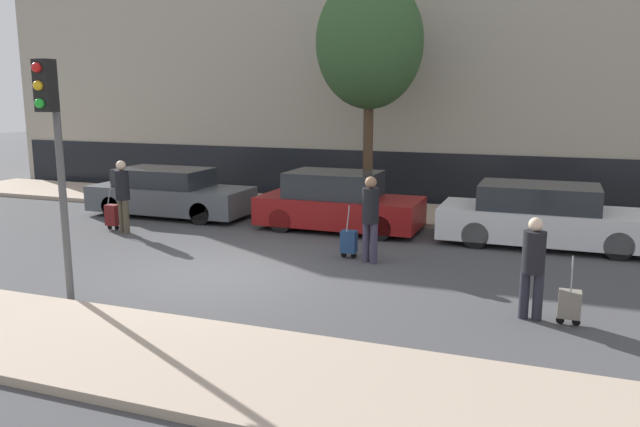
% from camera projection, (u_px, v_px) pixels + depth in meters
% --- Properties ---
extents(ground_plane, '(80.00, 80.00, 0.00)m').
position_uv_depth(ground_plane, '(221.00, 274.00, 11.94)').
color(ground_plane, '#424244').
extents(sidewalk_near, '(28.00, 2.50, 0.12)m').
position_uv_depth(sidewalk_near, '(83.00, 343.00, 8.48)').
color(sidewalk_near, tan).
rests_on(sidewalk_near, ground_plane).
extents(sidewalk_far, '(28.00, 3.00, 0.12)m').
position_uv_depth(sidewalk_far, '(339.00, 209.00, 18.36)').
color(sidewalk_far, tan).
rests_on(sidewalk_far, ground_plane).
extents(building_facade, '(28.00, 3.10, 9.87)m').
position_uv_depth(building_facade, '(376.00, 47.00, 20.86)').
color(building_facade, '#A89E8C').
rests_on(building_facade, ground_plane).
extents(parked_car_0, '(4.60, 1.72, 1.34)m').
position_uv_depth(parked_car_0, '(169.00, 194.00, 17.54)').
color(parked_car_0, '#4C5156').
rests_on(parked_car_0, ground_plane).
extents(parked_car_1, '(4.08, 1.79, 1.47)m').
position_uv_depth(parked_car_1, '(338.00, 203.00, 15.74)').
color(parked_car_1, maroon).
rests_on(parked_car_1, ground_plane).
extents(parked_car_2, '(4.69, 1.84, 1.39)m').
position_uv_depth(parked_car_2, '(544.00, 217.00, 14.10)').
color(parked_car_2, silver).
rests_on(parked_car_2, ground_plane).
extents(pedestrian_left, '(0.34, 0.34, 1.80)m').
position_uv_depth(pedestrian_left, '(122.00, 192.00, 15.27)').
color(pedestrian_left, '#4C4233').
rests_on(pedestrian_left, ground_plane).
extents(trolley_left, '(0.34, 0.29, 1.19)m').
position_uv_depth(trolley_left, '(113.00, 215.00, 15.76)').
color(trolley_left, maroon).
rests_on(trolley_left, ground_plane).
extents(pedestrian_center, '(0.34, 0.34, 1.77)m').
position_uv_depth(pedestrian_center, '(370.00, 214.00, 12.56)').
color(pedestrian_center, '#383347').
rests_on(pedestrian_center, ground_plane).
extents(trolley_center, '(0.34, 0.29, 1.13)m').
position_uv_depth(trolley_center, '(349.00, 242.00, 13.04)').
color(trolley_center, navy).
rests_on(trolley_center, ground_plane).
extents(pedestrian_right, '(0.35, 0.34, 1.59)m').
position_uv_depth(pedestrian_right, '(533.00, 263.00, 9.38)').
color(pedestrian_right, '#23232D').
rests_on(pedestrian_right, ground_plane).
extents(trolley_right, '(0.34, 0.29, 1.07)m').
position_uv_depth(trolley_right, '(569.00, 304.00, 9.25)').
color(trolley_right, slate).
rests_on(trolley_right, ground_plane).
extents(traffic_light, '(0.28, 0.47, 3.92)m').
position_uv_depth(traffic_light, '(53.00, 133.00, 9.79)').
color(traffic_light, '#515154').
rests_on(traffic_light, ground_plane).
extents(parked_bicycle, '(1.77, 0.06, 0.96)m').
position_uv_depth(parked_bicycle, '(348.00, 194.00, 18.31)').
color(parked_bicycle, black).
rests_on(parked_bicycle, sidewalk_far).
extents(bare_tree_near_crossing, '(2.97, 2.97, 6.48)m').
position_uv_depth(bare_tree_near_crossing, '(370.00, 43.00, 17.17)').
color(bare_tree_near_crossing, '#4C3826').
rests_on(bare_tree_near_crossing, sidewalk_far).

